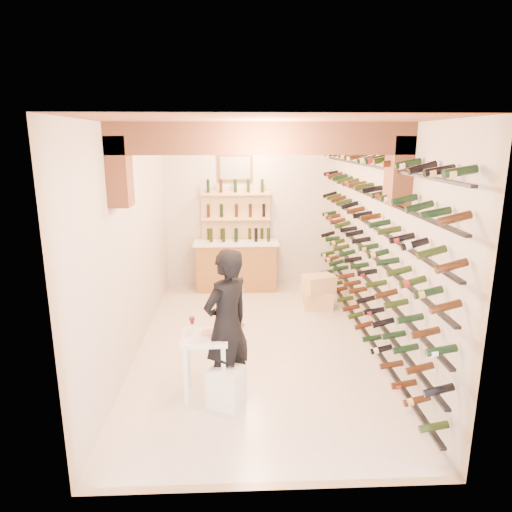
{
  "coord_description": "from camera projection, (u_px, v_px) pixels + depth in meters",
  "views": [
    {
      "loc": [
        -0.29,
        -6.42,
        3.02
      ],
      "look_at": [
        0.0,
        0.3,
        1.3
      ],
      "focal_mm": 32.28,
      "sensor_mm": 36.0,
      "label": 1
    }
  ],
  "objects": [
    {
      "name": "chrome_barstool",
      "position": [
        234.0,
        305.0,
        7.51
      ],
      "size": [
        0.35,
        0.35,
        0.67
      ],
      "rotation": [
        0.0,
        0.0,
        -0.43
      ],
      "color": "silver",
      "rests_on": "ground"
    },
    {
      "name": "wine_rack",
      "position": [
        362.0,
        243.0,
        6.66
      ],
      "size": [
        0.32,
        5.7,
        2.56
      ],
      "color": "black",
      "rests_on": "ground"
    },
    {
      "name": "room_shell",
      "position": [
        258.0,
        198.0,
        6.16
      ],
      "size": [
        3.52,
        6.02,
        3.21
      ],
      "color": "beige",
      "rests_on": "ground"
    },
    {
      "name": "back_shelving",
      "position": [
        236.0,
        231.0,
        9.47
      ],
      "size": [
        1.4,
        0.31,
        2.73
      ],
      "color": "#D8AF79",
      "rests_on": "ground"
    },
    {
      "name": "back_counter",
      "position": [
        236.0,
        264.0,
        9.39
      ],
      "size": [
        1.7,
        0.62,
        1.29
      ],
      "color": "#9B6630",
      "rests_on": "ground"
    },
    {
      "name": "crate_lower",
      "position": [
        318.0,
        300.0,
        8.41
      ],
      "size": [
        0.54,
        0.39,
        0.31
      ],
      "primitive_type": "cube",
      "rotation": [
        0.0,
        0.0,
        -0.05
      ],
      "color": "#DEB079",
      "rests_on": "ground"
    },
    {
      "name": "person",
      "position": [
        227.0,
        325.0,
        5.36
      ],
      "size": [
        0.78,
        0.78,
        1.82
      ],
      "primitive_type": "imported",
      "rotation": [
        0.0,
        0.0,
        3.92
      ],
      "color": "black",
      "rests_on": "ground"
    },
    {
      "name": "tasting_table",
      "position": [
        205.0,
        346.0,
        5.44
      ],
      "size": [
        0.56,
        0.56,
        0.94
      ],
      "rotation": [
        0.0,
        0.0,
        0.04
      ],
      "color": "white",
      "rests_on": "ground"
    },
    {
      "name": "crate_upper",
      "position": [
        319.0,
        284.0,
        8.34
      ],
      "size": [
        0.63,
        0.53,
        0.32
      ],
      "primitive_type": "cube",
      "rotation": [
        0.0,
        0.0,
        0.34
      ],
      "color": "#DEB079",
      "rests_on": "crate_lower"
    },
    {
      "name": "white_stool",
      "position": [
        226.0,
        387.0,
        5.33
      ],
      "size": [
        0.48,
        0.48,
        0.45
      ],
      "primitive_type": "cube",
      "rotation": [
        0.0,
        0.0,
        -0.42
      ],
      "color": "white",
      "rests_on": "ground"
    },
    {
      "name": "ground",
      "position": [
        257.0,
        344.0,
        6.97
      ],
      "size": [
        6.0,
        6.0,
        0.0
      ],
      "primitive_type": "plane",
      "color": "beige",
      "rests_on": "ground"
    }
  ]
}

